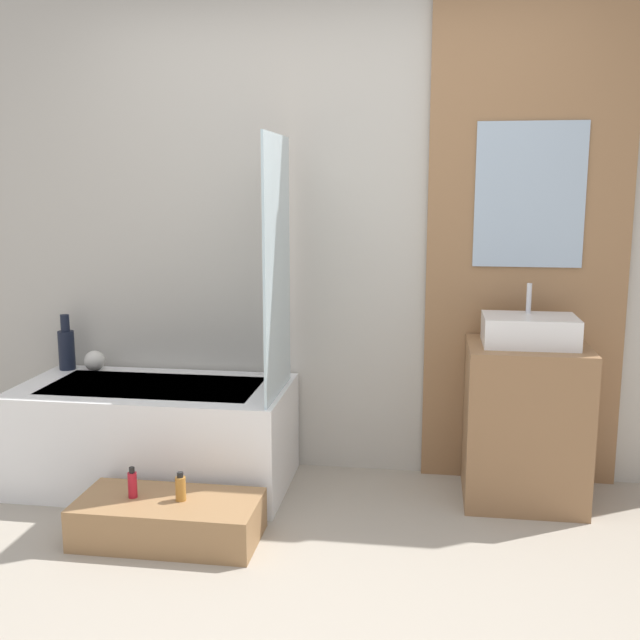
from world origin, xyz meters
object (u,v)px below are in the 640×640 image
at_px(bottle_soap_primary, 132,484).
at_px(bathtub, 155,435).
at_px(sink, 530,330).
at_px(bottle_soap_secondary, 181,488).
at_px(wooden_step_bench, 169,519).
at_px(vase_tall_dark, 66,347).
at_px(vase_round_light, 95,361).

bearing_deg(bottle_soap_primary, bathtub, 101.22).
relative_size(sink, bottle_soap_secondary, 3.40).
height_order(bathtub, wooden_step_bench, bathtub).
xyz_separation_m(wooden_step_bench, bottle_soap_primary, (-0.16, 0.00, 0.16)).
bearing_deg(vase_tall_dark, vase_round_light, -4.23).
bearing_deg(bathtub, bottle_soap_primary, -78.78).
distance_m(vase_round_light, bottle_soap_primary, 1.06).
bearing_deg(bottle_soap_secondary, wooden_step_bench, 180.00).
height_order(wooden_step_bench, vase_tall_dark, vase_tall_dark).
height_order(wooden_step_bench, bottle_soap_primary, bottle_soap_primary).
height_order(wooden_step_bench, bottle_soap_secondary, bottle_soap_secondary).
distance_m(bathtub, bottle_soap_primary, 0.60).
distance_m(sink, vase_round_light, 2.31).
relative_size(wooden_step_bench, vase_round_light, 7.07).
xyz_separation_m(bathtub, wooden_step_bench, (0.28, -0.59, -0.17)).
bearing_deg(wooden_step_bench, bottle_soap_secondary, 0.00).
xyz_separation_m(bathtub, vase_tall_dark, (-0.60, 0.26, 0.39)).
bearing_deg(bathtub, sink, 2.59).
bearing_deg(bottle_soap_secondary, bottle_soap_primary, 180.00).
relative_size(vase_round_light, bottle_soap_primary, 0.81).
bearing_deg(vase_tall_dark, bathtub, -23.34).
bearing_deg(vase_round_light, vase_tall_dark, 175.77).
height_order(bathtub, sink, sink).
height_order(vase_round_light, bottle_soap_primary, vase_round_light).
relative_size(bathtub, sink, 3.15).
bearing_deg(bathtub, bottle_soap_secondary, -60.39).
bearing_deg(wooden_step_bench, bathtub, 115.05).
bearing_deg(sink, bottle_soap_secondary, -156.07).
distance_m(vase_tall_dark, vase_round_light, 0.18).
bearing_deg(bottle_soap_primary, vase_round_light, 123.15).
height_order(sink, vase_tall_dark, sink).
relative_size(wooden_step_bench, vase_tall_dark, 2.59).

